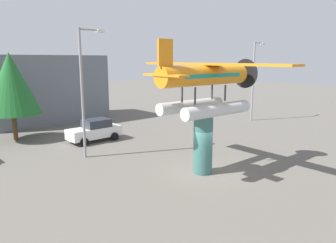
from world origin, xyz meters
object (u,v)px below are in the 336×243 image
floatplane_monument (206,84)px  storefront_building (46,89)px  display_pedestal (203,144)px  streetlight_secondary (254,76)px  streetlight_primary (84,85)px  tree_east (11,84)px  car_mid_white (95,130)px

floatplane_monument → storefront_building: 22.07m
floatplane_monument → storefront_building: bearing=93.0°
display_pedestal → streetlight_secondary: (16.29, 7.45, 3.04)m
streetlight_primary → streetlight_secondary: bearing=0.4°
streetlight_primary → tree_east: streetlight_primary is taller
streetlight_primary → streetlight_secondary: (19.73, 0.14, -0.10)m
tree_east → display_pedestal: bearing=-70.1°
floatplane_monument → tree_east: size_ratio=1.48×
streetlight_primary → storefront_building: (3.14, 14.70, -1.43)m
streetlight_secondary → storefront_building: streetlight_secondary is taller
floatplane_monument → streetlight_primary: (-3.57, 7.31, -0.27)m
display_pedestal → streetlight_secondary: bearing=24.6°
car_mid_white → floatplane_monument: bearing=95.5°
car_mid_white → tree_east: tree_east is taller
streetlight_secondary → tree_east: bearing=160.0°
streetlight_secondary → storefront_building: size_ratio=0.73×
floatplane_monument → car_mid_white: size_ratio=2.48×
display_pedestal → floatplane_monument: (0.13, -0.00, 3.41)m
floatplane_monument → storefront_building: (-0.43, 22.00, -1.70)m
streetlight_primary → tree_east: (-2.13, 8.10, -0.28)m
floatplane_monument → streetlight_secondary: 17.80m
floatplane_monument → streetlight_secondary: streetlight_secondary is taller
car_mid_white → streetlight_secondary: streetlight_secondary is taller
display_pedestal → tree_east: 16.63m
floatplane_monument → car_mid_white: 11.67m
display_pedestal → streetlight_primary: streetlight_primary is taller
car_mid_white → streetlight_secondary: bearing=168.9°
storefront_building → tree_east: (-5.27, -6.59, 1.15)m
streetlight_secondary → tree_east: 23.26m
storefront_building → tree_east: bearing=-128.6°
display_pedestal → streetlight_primary: 8.66m
display_pedestal → storefront_building: 22.07m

